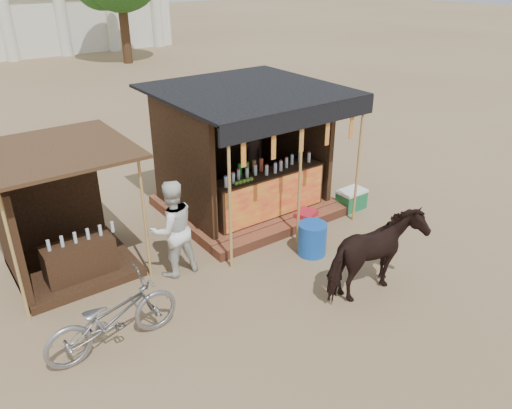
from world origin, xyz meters
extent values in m
plane|color=#846B4C|center=(0.00, 0.00, 0.00)|extent=(120.00, 120.00, 0.00)
cube|color=brown|center=(1.00, 3.50, 0.11)|extent=(3.40, 2.80, 0.22)
cube|color=brown|center=(1.00, 1.95, 0.10)|extent=(3.40, 0.35, 0.20)
cube|color=#392615|center=(1.00, 2.55, 0.69)|extent=(2.60, 0.55, 0.95)
cube|color=red|center=(1.00, 2.27, 0.69)|extent=(2.50, 0.02, 0.88)
cube|color=#392615|center=(1.00, 4.75, 1.47)|extent=(3.00, 0.12, 2.50)
cube|color=#392615|center=(-0.50, 3.50, 1.47)|extent=(0.12, 2.50, 2.50)
cube|color=#392615|center=(2.50, 3.50, 1.47)|extent=(0.12, 2.50, 2.50)
cube|color=black|center=(1.00, 3.30, 2.75)|extent=(3.60, 3.60, 0.06)
cube|color=black|center=(1.00, 1.52, 2.57)|extent=(3.60, 0.06, 0.36)
cylinder|color=tan|center=(-0.60, 1.55, 1.38)|extent=(0.06, 0.06, 2.75)
cylinder|color=tan|center=(1.00, 1.55, 1.38)|extent=(0.06, 0.06, 2.75)
cylinder|color=tan|center=(2.60, 1.55, 1.38)|extent=(0.06, 0.06, 2.75)
cube|color=red|center=(-0.30, 1.55, 2.20)|extent=(0.10, 0.02, 0.55)
cube|color=red|center=(0.35, 1.55, 2.20)|extent=(0.10, 0.02, 0.55)
cube|color=red|center=(1.00, 1.55, 2.20)|extent=(0.10, 0.02, 0.55)
cube|color=red|center=(1.65, 1.55, 2.20)|extent=(0.10, 0.02, 0.55)
cube|color=red|center=(2.30, 1.55, 2.20)|extent=(0.10, 0.02, 0.55)
imported|color=black|center=(1.33, 3.60, 1.05)|extent=(0.61, 0.40, 1.65)
cube|color=#392615|center=(-3.00, 3.20, 0.07)|extent=(2.00, 2.00, 0.15)
cube|color=#392615|center=(-3.00, 4.15, 1.05)|extent=(1.90, 0.10, 2.10)
cube|color=#392615|center=(-3.95, 3.20, 1.05)|extent=(0.10, 1.90, 2.10)
cube|color=#472D19|center=(-3.00, 3.10, 2.35)|extent=(2.40, 2.40, 0.06)
cylinder|color=tan|center=(-4.05, 2.15, 1.18)|extent=(0.05, 0.05, 2.35)
cylinder|color=tan|center=(-1.95, 2.15, 1.18)|extent=(0.05, 0.05, 2.35)
cube|color=#392615|center=(-3.00, 2.70, 0.40)|extent=(1.20, 0.50, 0.80)
imported|color=black|center=(0.89, -0.55, 0.74)|extent=(1.76, 0.81, 1.49)
imported|color=gray|center=(-3.15, 0.77, 0.53)|extent=(2.03, 0.76, 1.06)
imported|color=silver|center=(-1.53, 2.00, 0.90)|extent=(0.89, 0.69, 1.81)
cylinder|color=#174FB2|center=(0.92, 1.03, 0.32)|extent=(0.59, 0.59, 0.64)
cube|color=maroon|center=(1.62, 2.00, 0.15)|extent=(0.55, 0.51, 0.30)
cube|color=#16663A|center=(2.96, 1.98, 0.20)|extent=(0.63, 0.43, 0.40)
cube|color=white|center=(2.96, 1.98, 0.43)|extent=(0.65, 0.45, 0.06)
cylinder|color=silver|center=(1.00, 26.40, 1.80)|extent=(0.70, 0.70, 3.60)
cylinder|color=silver|center=(4.00, 26.40, 1.80)|extent=(0.70, 0.70, 3.60)
cylinder|color=silver|center=(7.00, 26.40, 1.80)|extent=(0.70, 0.70, 3.60)
cylinder|color=silver|center=(10.00, 26.40, 1.80)|extent=(0.70, 0.70, 3.60)
cylinder|color=#382314|center=(6.00, 22.00, 2.00)|extent=(0.50, 0.50, 4.00)
camera|label=1|loc=(-4.82, -5.08, 5.15)|focal=35.00mm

